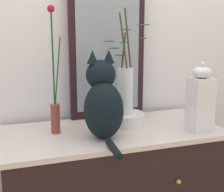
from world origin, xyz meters
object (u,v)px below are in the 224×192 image
object	(u,v)px
bowl_porcelain	(125,119)
vase_glass_clear	(125,86)
mirror_leaning	(107,50)
vase_slim_green	(55,101)
cat_sitting	(103,102)
jar_lidded_porcelain	(201,100)

from	to	relation	value
bowl_porcelain	vase_glass_clear	world-z (taller)	vase_glass_clear
bowl_porcelain	vase_glass_clear	xyz separation A→B (m)	(-0.00, -0.00, 0.18)
mirror_leaning	vase_slim_green	distance (m)	0.45
cat_sitting	vase_glass_clear	bearing A→B (deg)	41.91
vase_slim_green	vase_glass_clear	world-z (taller)	vase_slim_green
bowl_porcelain	vase_glass_clear	bearing A→B (deg)	-117.24
mirror_leaning	vase_glass_clear	size ratio (longest dim) A/B	1.41
mirror_leaning	jar_lidded_porcelain	distance (m)	0.58
mirror_leaning	bowl_porcelain	bearing A→B (deg)	-75.80
vase_slim_green	jar_lidded_porcelain	xyz separation A→B (m)	(0.70, -0.20, -0.00)
bowl_porcelain	jar_lidded_porcelain	xyz separation A→B (m)	(0.32, -0.22, 0.13)
mirror_leaning	vase_slim_green	world-z (taller)	mirror_leaning
cat_sitting	mirror_leaning	bearing A→B (deg)	68.71
mirror_leaning	jar_lidded_porcelain	xyz separation A→B (m)	(0.37, -0.39, -0.23)
jar_lidded_porcelain	mirror_leaning	bearing A→B (deg)	133.07
mirror_leaning	vase_slim_green	bearing A→B (deg)	-150.26
bowl_porcelain	vase_glass_clear	distance (m)	0.18
mirror_leaning	cat_sitting	size ratio (longest dim) A/B	1.86
cat_sitting	vase_glass_clear	size ratio (longest dim) A/B	0.76
cat_sitting	vase_slim_green	world-z (taller)	vase_slim_green
vase_glass_clear	jar_lidded_porcelain	world-z (taller)	vase_glass_clear
jar_lidded_porcelain	vase_slim_green	bearing A→B (deg)	164.08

